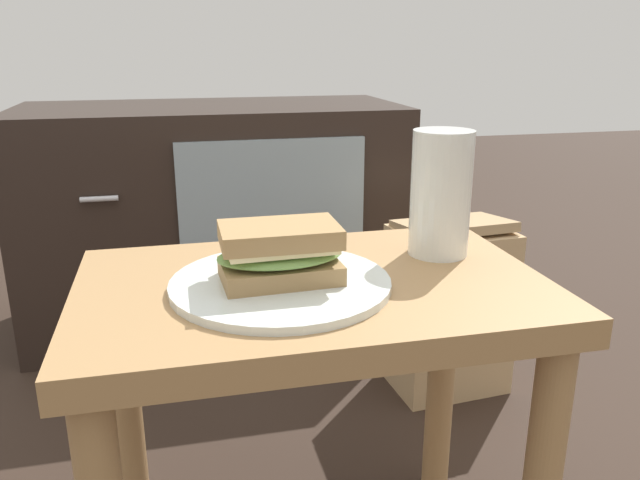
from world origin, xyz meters
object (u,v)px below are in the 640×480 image
object	(u,v)px
sandwich_front	(280,253)
paper_bag	(448,306)
plate	(281,284)
tv_cabinet	(216,216)
beer_glass	(441,195)

from	to	relation	value
sandwich_front	paper_bag	bearing A→B (deg)	47.39
plate	paper_bag	size ratio (longest dim) A/B	0.67
sandwich_front	paper_bag	size ratio (longest dim) A/B	0.39
tv_cabinet	sandwich_front	distance (m)	0.99
tv_cabinet	paper_bag	world-z (taller)	tv_cabinet
plate	beer_glass	xyz separation A→B (m)	(0.23, 0.07, 0.08)
tv_cabinet	paper_bag	bearing A→B (deg)	-46.29
plate	beer_glass	bearing A→B (deg)	18.12
plate	paper_bag	xyz separation A→B (m)	(0.45, 0.48, -0.28)
plate	beer_glass	world-z (taller)	beer_glass
plate	sandwich_front	world-z (taller)	sandwich_front
plate	beer_glass	size ratio (longest dim) A/B	1.55
tv_cabinet	plate	bearing A→B (deg)	-89.32
tv_cabinet	beer_glass	xyz separation A→B (m)	(0.24, -0.89, 0.25)
sandwich_front	beer_glass	size ratio (longest dim) A/B	0.90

